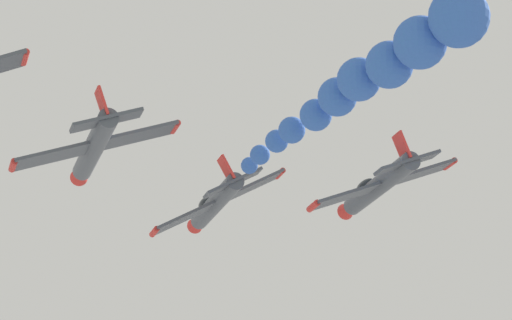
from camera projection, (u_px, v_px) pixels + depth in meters
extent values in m
cylinder|color=#474C56|center=(216.00, 202.00, 73.83)|extent=(1.50, 9.00, 1.50)
cone|color=red|center=(197.00, 224.00, 78.45)|extent=(1.42, 1.20, 1.42)
cube|color=#474C56|center=(219.00, 202.00, 73.45)|extent=(8.12, 1.90, 4.65)
cylinder|color=red|center=(154.00, 232.00, 71.63)|extent=(0.49, 1.40, 0.49)
cylinder|color=red|center=(280.00, 174.00, 75.26)|extent=(0.49, 1.40, 0.49)
cube|color=#474C56|center=(233.00, 183.00, 70.21)|extent=(3.40, 1.20, 2.01)
cube|color=red|center=(226.00, 169.00, 70.26)|extent=(0.90, 1.10, 1.46)
ellipsoid|color=black|center=(206.00, 203.00, 75.53)|extent=(1.04, 2.20, 1.00)
sphere|color=blue|center=(249.00, 165.00, 67.50)|extent=(0.98, 0.98, 0.98)
sphere|color=blue|center=(260.00, 155.00, 65.61)|extent=(1.13, 1.13, 1.13)
sphere|color=blue|center=(277.00, 141.00, 63.87)|extent=(1.27, 1.27, 1.27)
sphere|color=blue|center=(292.00, 130.00, 62.02)|extent=(1.43, 1.43, 1.43)
sphere|color=blue|center=(316.00, 115.00, 60.36)|extent=(1.67, 1.67, 1.67)
sphere|color=blue|center=(337.00, 97.00, 58.68)|extent=(1.98, 1.98, 1.98)
sphere|color=blue|center=(359.00, 79.00, 56.95)|extent=(2.15, 2.15, 2.15)
sphere|color=blue|center=(389.00, 65.00, 55.27)|extent=(2.27, 2.27, 2.27)
sphere|color=blue|center=(420.00, 43.00, 53.68)|extent=(2.48, 2.48, 2.48)
sphere|color=blue|center=(459.00, 17.00, 52.21)|extent=(2.77, 2.77, 2.77)
cylinder|color=#474C56|center=(94.00, 146.00, 64.08)|extent=(1.41, 9.00, 1.41)
cone|color=red|center=(80.00, 175.00, 68.70)|extent=(1.34, 1.20, 1.34)
cube|color=#474C56|center=(96.00, 146.00, 63.70)|extent=(8.73, 1.90, 3.26)
cylinder|color=red|center=(13.00, 165.00, 62.02)|extent=(0.46, 1.40, 0.46)
cylinder|color=red|center=(175.00, 127.00, 65.37)|extent=(0.46, 1.40, 0.46)
cube|color=#474C56|center=(107.00, 120.00, 60.47)|extent=(3.64, 1.20, 1.45)
cube|color=red|center=(102.00, 103.00, 60.58)|extent=(0.67, 1.10, 1.55)
ellipsoid|color=black|center=(87.00, 149.00, 65.82)|extent=(0.99, 2.20, 0.93)
cylinder|color=#474C56|center=(380.00, 185.00, 68.21)|extent=(1.42, 9.00, 1.42)
cone|color=red|center=(349.00, 209.00, 72.83)|extent=(1.35, 1.20, 1.35)
cube|color=#474C56|center=(383.00, 184.00, 67.82)|extent=(8.64, 1.90, 3.51)
cylinder|color=red|center=(313.00, 206.00, 66.12)|extent=(0.47, 1.40, 0.47)
cylinder|color=red|center=(450.00, 164.00, 69.52)|extent=(0.47, 1.40, 0.47)
cube|color=#474C56|center=(407.00, 163.00, 64.59)|extent=(3.61, 1.20, 1.55)
cube|color=red|center=(402.00, 147.00, 64.69)|extent=(0.71, 1.10, 1.54)
ellipsoid|color=black|center=(365.00, 186.00, 69.94)|extent=(1.00, 2.20, 0.94)
cylinder|color=red|center=(25.00, 57.00, 57.57)|extent=(0.48, 1.40, 0.48)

